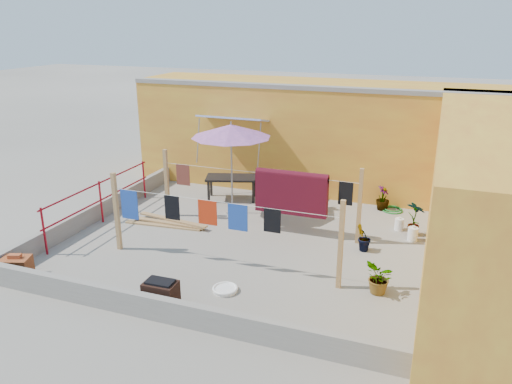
{
  "coord_description": "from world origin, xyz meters",
  "views": [
    {
      "loc": [
        3.97,
        -9.99,
        4.9
      ],
      "look_at": [
        0.17,
        0.3,
        1.13
      ],
      "focal_mm": 35.0,
      "sensor_mm": 36.0,
      "label": 1
    }
  ],
  "objects_px": {
    "patio_umbrella": "(231,131)",
    "plant_back_a": "(302,192)",
    "outdoor_table": "(232,179)",
    "brick_stack": "(16,267)",
    "water_jug_a": "(399,224)",
    "white_basin": "(225,289)",
    "water_jug_b": "(413,234)",
    "green_hose": "(392,210)",
    "brazier": "(161,294)"
  },
  "relations": [
    {
      "from": "outdoor_table",
      "to": "green_hose",
      "type": "relative_size",
      "value": 2.9
    },
    {
      "from": "brick_stack",
      "to": "plant_back_a",
      "type": "bearing_deg",
      "value": 53.54
    },
    {
      "from": "water_jug_b",
      "to": "patio_umbrella",
      "type": "bearing_deg",
      "value": 177.73
    },
    {
      "from": "outdoor_table",
      "to": "brick_stack",
      "type": "relative_size",
      "value": 2.46
    },
    {
      "from": "outdoor_table",
      "to": "water_jug_b",
      "type": "height_order",
      "value": "outdoor_table"
    },
    {
      "from": "patio_umbrella",
      "to": "water_jug_a",
      "type": "height_order",
      "value": "patio_umbrella"
    },
    {
      "from": "brick_stack",
      "to": "green_hose",
      "type": "bearing_deg",
      "value": 43.42
    },
    {
      "from": "outdoor_table",
      "to": "water_jug_a",
      "type": "distance_m",
      "value": 4.82
    },
    {
      "from": "patio_umbrella",
      "to": "brick_stack",
      "type": "bearing_deg",
      "value": -119.79
    },
    {
      "from": "white_basin",
      "to": "green_hose",
      "type": "bearing_deg",
      "value": 65.01
    },
    {
      "from": "water_jug_b",
      "to": "white_basin",
      "type": "bearing_deg",
      "value": -131.05
    },
    {
      "from": "green_hose",
      "to": "outdoor_table",
      "type": "bearing_deg",
      "value": -171.79
    },
    {
      "from": "water_jug_a",
      "to": "water_jug_b",
      "type": "bearing_deg",
      "value": -56.26
    },
    {
      "from": "patio_umbrella",
      "to": "outdoor_table",
      "type": "distance_m",
      "value": 1.95
    },
    {
      "from": "brazier",
      "to": "green_hose",
      "type": "distance_m",
      "value": 7.26
    },
    {
      "from": "brazier",
      "to": "water_jug_b",
      "type": "relative_size",
      "value": 1.61
    },
    {
      "from": "green_hose",
      "to": "plant_back_a",
      "type": "distance_m",
      "value": 2.5
    },
    {
      "from": "outdoor_table",
      "to": "water_jug_b",
      "type": "distance_m",
      "value": 5.26
    },
    {
      "from": "brazier",
      "to": "plant_back_a",
      "type": "bearing_deg",
      "value": 80.24
    },
    {
      "from": "white_basin",
      "to": "water_jug_b",
      "type": "distance_m",
      "value": 4.88
    },
    {
      "from": "brick_stack",
      "to": "water_jug_b",
      "type": "xyz_separation_m",
      "value": [
        7.4,
        4.57,
        -0.04
      ]
    },
    {
      "from": "green_hose",
      "to": "water_jug_b",
      "type": "bearing_deg",
      "value": -70.79
    },
    {
      "from": "water_jug_a",
      "to": "water_jug_b",
      "type": "distance_m",
      "value": 0.64
    },
    {
      "from": "brick_stack",
      "to": "water_jug_b",
      "type": "height_order",
      "value": "brick_stack"
    },
    {
      "from": "brazier",
      "to": "plant_back_a",
      "type": "relative_size",
      "value": 0.69
    },
    {
      "from": "brazier",
      "to": "outdoor_table",
      "type": "bearing_deg",
      "value": 100.34
    },
    {
      "from": "outdoor_table",
      "to": "brazier",
      "type": "xyz_separation_m",
      "value": [
        1.05,
        -5.75,
        -0.36
      ]
    },
    {
      "from": "brick_stack",
      "to": "plant_back_a",
      "type": "relative_size",
      "value": 0.76
    },
    {
      "from": "brazier",
      "to": "plant_back_a",
      "type": "distance_m",
      "value": 5.98
    },
    {
      "from": "patio_umbrella",
      "to": "water_jug_a",
      "type": "xyz_separation_m",
      "value": [
        4.32,
        0.35,
        -2.08
      ]
    },
    {
      "from": "white_basin",
      "to": "green_hose",
      "type": "relative_size",
      "value": 0.89
    },
    {
      "from": "plant_back_a",
      "to": "outdoor_table",
      "type": "bearing_deg",
      "value": -176.22
    },
    {
      "from": "patio_umbrella",
      "to": "water_jug_b",
      "type": "height_order",
      "value": "patio_umbrella"
    },
    {
      "from": "brazier",
      "to": "water_jug_a",
      "type": "bearing_deg",
      "value": 54.07
    },
    {
      "from": "brick_stack",
      "to": "white_basin",
      "type": "xyz_separation_m",
      "value": [
        4.2,
        0.9,
        -0.16
      ]
    },
    {
      "from": "brazier",
      "to": "white_basin",
      "type": "distance_m",
      "value": 1.26
    },
    {
      "from": "brick_stack",
      "to": "outdoor_table",
      "type": "bearing_deg",
      "value": 68.31
    },
    {
      "from": "water_jug_a",
      "to": "plant_back_a",
      "type": "xyz_separation_m",
      "value": [
        -2.69,
        0.78,
        0.28
      ]
    },
    {
      "from": "green_hose",
      "to": "plant_back_a",
      "type": "height_order",
      "value": "plant_back_a"
    },
    {
      "from": "water_jug_b",
      "to": "outdoor_table",
      "type": "bearing_deg",
      "value": 166.99
    },
    {
      "from": "patio_umbrella",
      "to": "plant_back_a",
      "type": "bearing_deg",
      "value": 34.81
    },
    {
      "from": "patio_umbrella",
      "to": "brazier",
      "type": "relative_size",
      "value": 4.47
    },
    {
      "from": "green_hose",
      "to": "brick_stack",
      "type": "bearing_deg",
      "value": -136.58
    },
    {
      "from": "outdoor_table",
      "to": "brick_stack",
      "type": "bearing_deg",
      "value": -111.69
    },
    {
      "from": "water_jug_b",
      "to": "green_hose",
      "type": "xyz_separation_m",
      "value": [
        -0.64,
        1.83,
        -0.13
      ]
    },
    {
      "from": "white_basin",
      "to": "plant_back_a",
      "type": "height_order",
      "value": "plant_back_a"
    },
    {
      "from": "plant_back_a",
      "to": "brick_stack",
      "type": "bearing_deg",
      "value": -126.46
    },
    {
      "from": "patio_umbrella",
      "to": "plant_back_a",
      "type": "xyz_separation_m",
      "value": [
        1.63,
        1.13,
        -1.8
      ]
    },
    {
      "from": "plant_back_a",
      "to": "brazier",
      "type": "bearing_deg",
      "value": -99.76
    },
    {
      "from": "patio_umbrella",
      "to": "white_basin",
      "type": "bearing_deg",
      "value": -69.1
    }
  ]
}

